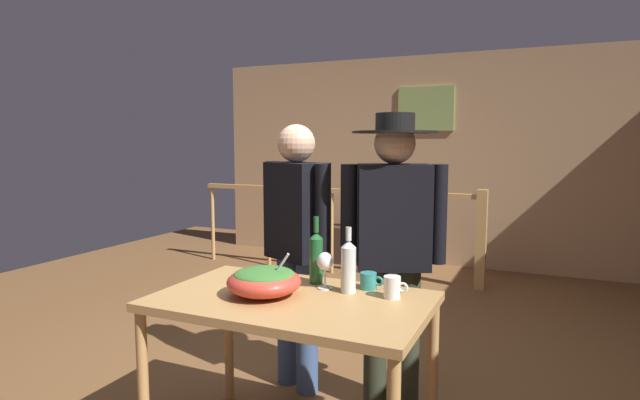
% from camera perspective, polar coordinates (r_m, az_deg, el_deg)
% --- Properties ---
extents(ground_plane, '(8.70, 8.70, 0.00)m').
position_cam_1_polar(ground_plane, '(3.49, -0.00, -18.77)').
color(ground_plane, brown).
extents(back_wall, '(5.63, 0.10, 2.50)m').
position_cam_1_polar(back_wall, '(6.37, 12.49, 4.23)').
color(back_wall, tan).
rests_on(back_wall, ground_plane).
extents(framed_picture, '(0.67, 0.03, 0.52)m').
position_cam_1_polar(framed_picture, '(6.33, 11.62, 9.86)').
color(framed_picture, '#86A155').
extents(stair_railing, '(3.34, 0.10, 1.01)m').
position_cam_1_polar(stair_railing, '(5.62, 6.35, -2.05)').
color(stair_railing, '#B2844C').
rests_on(stair_railing, ground_plane).
extents(tv_console, '(0.90, 0.40, 0.44)m').
position_cam_1_polar(tv_console, '(6.35, 4.99, -5.01)').
color(tv_console, '#38281E').
rests_on(tv_console, ground_plane).
extents(flat_screen_tv, '(0.51, 0.12, 0.39)m').
position_cam_1_polar(flat_screen_tv, '(6.25, 4.94, -0.98)').
color(flat_screen_tv, black).
rests_on(flat_screen_tv, tv_console).
extents(serving_table, '(1.25, 0.76, 0.78)m').
position_cam_1_polar(serving_table, '(2.44, -3.15, -12.55)').
color(serving_table, '#B2844C').
rests_on(serving_table, ground_plane).
extents(salad_bowl, '(0.35, 0.35, 0.21)m').
position_cam_1_polar(salad_bowl, '(2.43, -6.20, -8.80)').
color(salad_bowl, '#CC3D2D').
rests_on(salad_bowl, serving_table).
extents(wine_glass, '(0.08, 0.08, 0.18)m').
position_cam_1_polar(wine_glass, '(2.51, 0.55, -6.96)').
color(wine_glass, silver).
rests_on(wine_glass, serving_table).
extents(wine_bottle_clear, '(0.07, 0.07, 0.31)m').
position_cam_1_polar(wine_bottle_clear, '(2.45, 3.15, -7.24)').
color(wine_bottle_clear, silver).
rests_on(wine_bottle_clear, serving_table).
extents(wine_bottle_green, '(0.07, 0.07, 0.34)m').
position_cam_1_polar(wine_bottle_green, '(2.61, -0.42, -6.25)').
color(wine_bottle_green, '#1E5628').
rests_on(wine_bottle_green, serving_table).
extents(mug_teal, '(0.12, 0.08, 0.08)m').
position_cam_1_polar(mug_teal, '(2.54, 5.42, -8.89)').
color(mug_teal, teal).
rests_on(mug_teal, serving_table).
extents(mug_white, '(0.11, 0.08, 0.10)m').
position_cam_1_polar(mug_white, '(2.41, 8.02, -9.53)').
color(mug_white, white).
rests_on(mug_white, serving_table).
extents(person_standing_left, '(0.51, 0.34, 1.59)m').
position_cam_1_polar(person_standing_left, '(3.06, -2.59, -4.10)').
color(person_standing_left, '#3D5684').
rests_on(person_standing_left, ground_plane).
extents(person_standing_right, '(0.54, 0.46, 1.64)m').
position_cam_1_polar(person_standing_right, '(2.84, 8.10, -3.97)').
color(person_standing_right, '#2D3323').
rests_on(person_standing_right, ground_plane).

